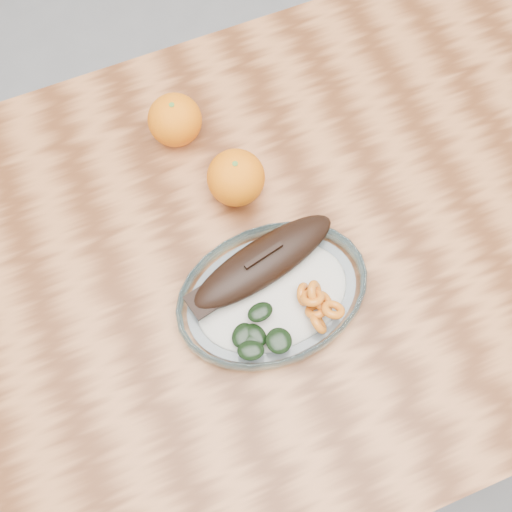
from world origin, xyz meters
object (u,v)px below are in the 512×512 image
plated_meal (272,292)px  dining_table (261,278)px  orange_right (236,178)px  orange_left (175,120)px

plated_meal → dining_table: bearing=79.4°
dining_table → orange_right: (0.00, 0.11, 0.14)m
orange_left → orange_right: bearing=-68.7°
plated_meal → orange_left: 0.30m
orange_left → orange_right: 0.14m
plated_meal → orange_left: size_ratio=6.14×
dining_table → orange_left: bearing=100.6°
plated_meal → orange_right: orange_right is taller
plated_meal → orange_left: orange_left is taller
dining_table → orange_right: orange_right is taller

